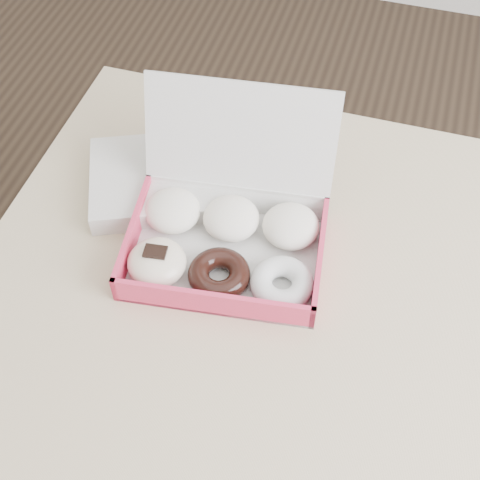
# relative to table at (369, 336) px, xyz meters

# --- Properties ---
(table) EXTENTS (1.20, 0.80, 0.75)m
(table) POSITION_rel_table_xyz_m (0.00, 0.00, 0.00)
(table) COLOR tan
(table) RESTS_ON ground
(donut_box) EXTENTS (0.32, 0.30, 0.21)m
(donut_box) POSITION_rel_table_xyz_m (-0.24, 0.05, 0.11)
(donut_box) COLOR silver
(donut_box) RESTS_ON table
(newspapers) EXTENTS (0.28, 0.26, 0.04)m
(newspapers) POSITION_rel_table_xyz_m (-0.38, 0.13, 0.10)
(newspapers) COLOR silver
(newspapers) RESTS_ON table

